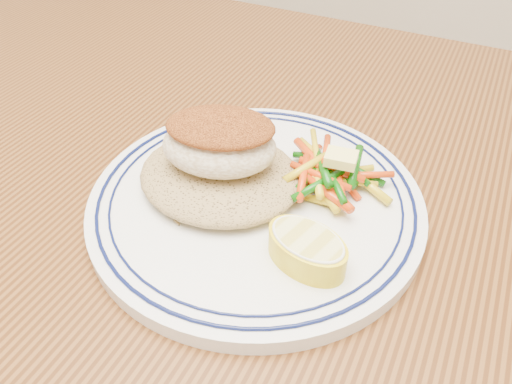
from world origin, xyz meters
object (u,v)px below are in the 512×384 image
object	(u,v)px
lemon_wedge	(307,248)
plate	(256,201)
vegetable_pile	(330,174)
rice_pilaf	(220,173)
dining_table	(240,263)
fish_fillet	(219,142)

from	to	relation	value
lemon_wedge	plate	bearing A→B (deg)	143.07
vegetable_pile	rice_pilaf	bearing A→B (deg)	-154.08
dining_table	rice_pilaf	distance (m)	0.13
rice_pilaf	lemon_wedge	size ratio (longest dim) A/B	1.96
plate	lemon_wedge	xyz separation A→B (m)	(0.07, -0.05, 0.02)
dining_table	rice_pilaf	size ratio (longest dim) A/B	9.93
dining_table	lemon_wedge	world-z (taller)	lemon_wedge
dining_table	fish_fillet	size ratio (longest dim) A/B	12.76
dining_table	fish_fillet	bearing A→B (deg)	-147.51
plate	vegetable_pile	size ratio (longest dim) A/B	2.79
dining_table	lemon_wedge	xyz separation A→B (m)	(0.09, -0.06, 0.13)
lemon_wedge	fish_fillet	bearing A→B (deg)	153.17
rice_pilaf	vegetable_pile	world-z (taller)	same
dining_table	vegetable_pile	xyz separation A→B (m)	(0.08, 0.03, 0.13)
dining_table	fish_fillet	distance (m)	0.16
fish_fillet	lemon_wedge	xyz separation A→B (m)	(0.10, -0.05, -0.03)
plate	fish_fillet	distance (m)	0.06
dining_table	lemon_wedge	size ratio (longest dim) A/B	19.43
dining_table	lemon_wedge	bearing A→B (deg)	-33.19
plate	lemon_wedge	distance (m)	0.09
vegetable_pile	lemon_wedge	size ratio (longest dim) A/B	1.40
fish_fillet	vegetable_pile	distance (m)	0.10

